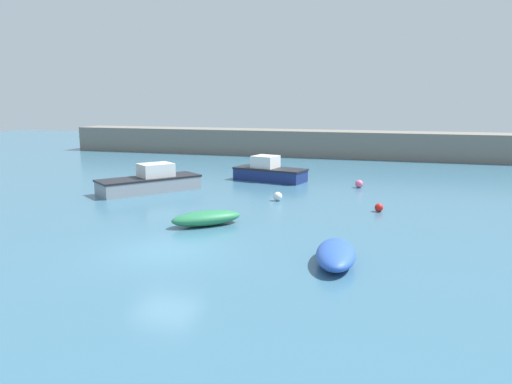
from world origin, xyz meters
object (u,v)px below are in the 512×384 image
(open_tender_yellow, at_px, (206,218))
(mooring_buoy_red, at_px, (379,208))
(mooring_buoy_pink, at_px, (359,184))
(motorboat_with_cabin, at_px, (151,182))
(rowboat_white_midwater, at_px, (336,254))
(mooring_buoy_white, at_px, (278,196))
(cabin_cruiser_white, at_px, (269,172))

(open_tender_yellow, height_order, mooring_buoy_red, open_tender_yellow)
(mooring_buoy_pink, bearing_deg, motorboat_with_cabin, -157.51)
(rowboat_white_midwater, height_order, open_tender_yellow, rowboat_white_midwater)
(motorboat_with_cabin, xyz_separation_m, open_tender_yellow, (6.63, -6.94, -0.28))
(rowboat_white_midwater, xyz_separation_m, open_tender_yellow, (-6.54, 3.81, -0.02))
(mooring_buoy_pink, height_order, mooring_buoy_white, mooring_buoy_pink)
(mooring_buoy_white, bearing_deg, cabin_cruiser_white, 109.18)
(rowboat_white_midwater, height_order, mooring_buoy_red, rowboat_white_midwater)
(motorboat_with_cabin, bearing_deg, mooring_buoy_white, 124.35)
(cabin_cruiser_white, height_order, mooring_buoy_white, cabin_cruiser_white)
(cabin_cruiser_white, xyz_separation_m, mooring_buoy_red, (8.13, -8.01, -0.42))
(rowboat_white_midwater, relative_size, mooring_buoy_red, 7.95)
(motorboat_with_cabin, distance_m, rowboat_white_midwater, 17.01)
(mooring_buoy_white, bearing_deg, motorboat_with_cabin, 176.78)
(mooring_buoy_pink, xyz_separation_m, mooring_buoy_red, (1.64, -6.92, -0.04))
(rowboat_white_midwater, distance_m, mooring_buoy_white, 11.32)
(motorboat_with_cabin, bearing_deg, open_tender_yellow, 81.26)
(mooring_buoy_pink, bearing_deg, open_tender_yellow, -116.08)
(mooring_buoy_pink, xyz_separation_m, mooring_buoy_white, (-4.13, -5.68, -0.00))
(mooring_buoy_white, bearing_deg, mooring_buoy_pink, 53.96)
(rowboat_white_midwater, xyz_separation_m, mooring_buoy_white, (-4.73, 10.28, -0.11))
(open_tender_yellow, distance_m, mooring_buoy_pink, 13.52)
(open_tender_yellow, bearing_deg, cabin_cruiser_white, -129.15)
(cabin_cruiser_white, height_order, mooring_buoy_pink, cabin_cruiser_white)
(motorboat_with_cabin, xyz_separation_m, cabin_cruiser_white, (6.08, 6.30, 0.02))
(rowboat_white_midwater, height_order, mooring_buoy_white, rowboat_white_midwater)
(mooring_buoy_red, bearing_deg, mooring_buoy_white, 167.93)
(rowboat_white_midwater, distance_m, open_tender_yellow, 7.57)
(rowboat_white_midwater, bearing_deg, open_tender_yellow, -126.87)
(cabin_cruiser_white, relative_size, mooring_buoy_red, 12.37)
(cabin_cruiser_white, bearing_deg, mooring_buoy_pink, 3.85)
(open_tender_yellow, relative_size, mooring_buoy_red, 7.48)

